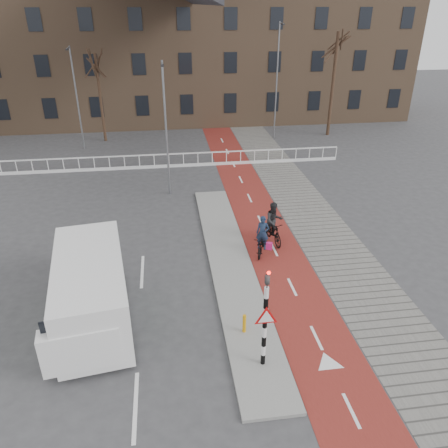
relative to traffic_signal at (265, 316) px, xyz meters
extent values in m
plane|color=#38383A|center=(0.60, 2.02, -1.99)|extent=(120.00, 120.00, 0.00)
cube|color=maroon|center=(2.10, 12.02, -1.98)|extent=(2.50, 60.00, 0.01)
cube|color=slate|center=(4.90, 12.02, -1.98)|extent=(3.00, 60.00, 0.01)
cube|color=gray|center=(-0.10, 6.02, -1.93)|extent=(1.80, 16.00, 0.12)
cylinder|color=black|center=(0.00, 0.02, -0.43)|extent=(0.14, 0.14, 2.88)
imported|color=black|center=(0.00, 0.02, 1.41)|extent=(0.13, 0.16, 0.80)
cylinder|color=#FF0C05|center=(0.00, -0.12, 1.59)|extent=(0.11, 0.02, 0.11)
cylinder|color=orange|center=(-0.31, 1.55, -1.52)|extent=(0.12, 0.12, 0.69)
imported|color=black|center=(1.46, 6.82, -1.53)|extent=(1.20, 1.83, 0.91)
imported|color=#192842|center=(1.46, 6.82, -0.95)|extent=(0.68, 0.56, 1.58)
cube|color=#C11B66|center=(1.66, 6.30, -1.35)|extent=(0.31, 0.26, 0.32)
imported|color=black|center=(2.19, 7.74, -1.41)|extent=(0.81, 1.96, 1.14)
imported|color=black|center=(2.19, 7.74, -0.84)|extent=(0.96, 0.80, 1.79)
cube|color=white|center=(-5.45, 3.05, -0.67)|extent=(3.06, 5.99, 2.29)
cube|color=#1A7A22|center=(-6.60, 3.05, -0.77)|extent=(0.53, 3.63, 0.55)
cube|color=#1A7A22|center=(-4.29, 3.05, -0.77)|extent=(0.53, 3.63, 0.55)
cube|color=black|center=(-5.45, 0.54, -0.27)|extent=(2.05, 0.34, 0.90)
cylinder|color=black|center=(-6.14, 0.99, -1.59)|extent=(0.39, 0.83, 0.80)
cylinder|color=black|center=(-4.22, 1.26, -1.59)|extent=(0.39, 0.83, 0.80)
cylinder|color=black|center=(-6.68, 4.84, -1.59)|extent=(0.39, 0.83, 0.80)
cylinder|color=black|center=(-4.76, 5.12, -1.59)|extent=(0.39, 0.83, 0.80)
cube|color=silver|center=(-4.40, 19.02, -1.04)|extent=(28.00, 0.08, 0.08)
cube|color=silver|center=(-4.40, 19.02, -1.89)|extent=(28.00, 0.10, 0.20)
cube|color=#7F6047|center=(-2.40, 34.02, 4.01)|extent=(46.00, 10.00, 12.00)
cylinder|color=#332016|center=(-7.42, 26.31, 1.40)|extent=(0.23, 0.23, 6.77)
cylinder|color=#332016|center=(11.35, 25.53, 2.11)|extent=(0.27, 0.27, 8.19)
cylinder|color=slate|center=(-2.49, 14.31, 1.78)|extent=(0.12, 0.12, 7.53)
cylinder|color=slate|center=(-8.84, 24.26, 1.75)|extent=(0.12, 0.12, 7.47)
cylinder|color=slate|center=(6.49, 25.08, 2.47)|extent=(0.12, 0.12, 8.91)
camera|label=1|loc=(-2.61, -9.91, 8.23)|focal=35.00mm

